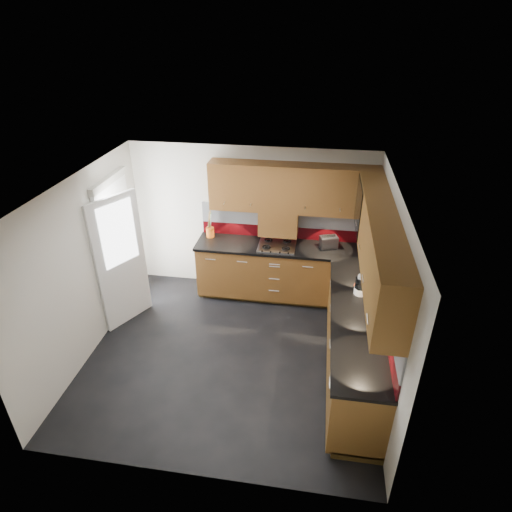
% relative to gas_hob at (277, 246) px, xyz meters
% --- Properties ---
extents(room, '(4.00, 3.80, 2.64)m').
position_rel_gas_hob_xyz_m(room, '(-0.45, -1.47, 0.54)').
color(room, black).
extents(base_cabinets, '(2.70, 3.20, 0.95)m').
position_rel_gas_hob_xyz_m(base_cabinets, '(0.62, -0.75, -0.52)').
color(base_cabinets, '#563313').
rests_on(base_cabinets, room).
extents(countertop, '(2.72, 3.22, 0.04)m').
position_rel_gas_hob_xyz_m(countertop, '(0.60, -0.77, -0.03)').
color(countertop, black).
rests_on(countertop, base_cabinets).
extents(backsplash, '(2.70, 3.20, 0.54)m').
position_rel_gas_hob_xyz_m(backsplash, '(0.83, -0.54, 0.26)').
color(backsplash, '#68090F').
rests_on(backsplash, countertop).
extents(upper_cabinets, '(2.50, 3.20, 0.72)m').
position_rel_gas_hob_xyz_m(upper_cabinets, '(0.78, -0.69, 0.88)').
color(upper_cabinets, '#563313').
rests_on(upper_cabinets, room).
extents(extractor_hood, '(0.60, 0.33, 0.40)m').
position_rel_gas_hob_xyz_m(extractor_hood, '(0.00, 0.17, 0.33)').
color(extractor_hood, '#563313').
rests_on(extractor_hood, room).
extents(glass_cabinet, '(0.32, 0.80, 0.66)m').
position_rel_gas_hob_xyz_m(glass_cabinet, '(1.26, -0.40, 0.91)').
color(glass_cabinet, black).
rests_on(glass_cabinet, room).
extents(back_door, '(0.42, 1.19, 2.04)m').
position_rel_gas_hob_xyz_m(back_door, '(-2.23, -0.72, 0.08)').
color(back_door, white).
rests_on(back_door, room).
extents(gas_hob, '(0.57, 0.51, 0.04)m').
position_rel_gas_hob_xyz_m(gas_hob, '(0.00, 0.00, 0.00)').
color(gas_hob, silver).
rests_on(gas_hob, countertop).
extents(utensil_pot, '(0.13, 0.13, 0.46)m').
position_rel_gas_hob_xyz_m(utensil_pot, '(-1.10, 0.17, 0.09)').
color(utensil_pot, orange).
rests_on(utensil_pot, countertop).
extents(toaster, '(0.30, 0.24, 0.19)m').
position_rel_gas_hob_xyz_m(toaster, '(0.79, 0.10, 0.08)').
color(toaster, silver).
rests_on(toaster, countertop).
extents(food_processor, '(0.16, 0.16, 0.27)m').
position_rel_gas_hob_xyz_m(food_processor, '(1.20, -1.12, 0.11)').
color(food_processor, white).
rests_on(food_processor, countertop).
extents(paper_towel, '(0.12, 0.12, 0.24)m').
position_rel_gas_hob_xyz_m(paper_towel, '(1.24, -1.12, 0.11)').
color(paper_towel, white).
rests_on(paper_towel, countertop).
extents(orange_cloth, '(0.15, 0.14, 0.01)m').
position_rel_gas_hob_xyz_m(orange_cloth, '(1.20, -0.93, -0.01)').
color(orange_cloth, '#E54B19').
rests_on(orange_cloth, countertop).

